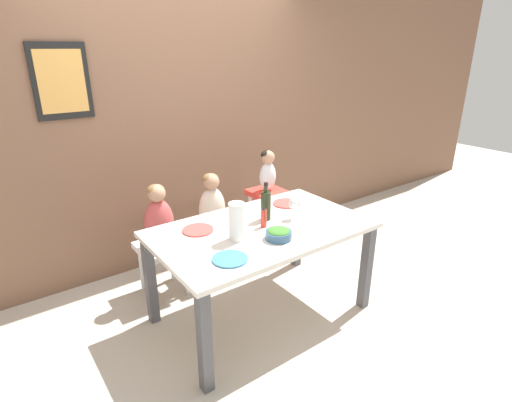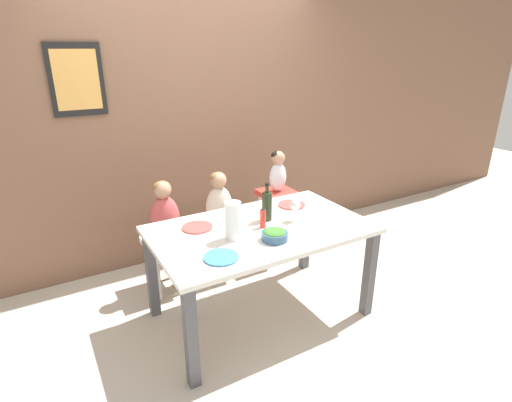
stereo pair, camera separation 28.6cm
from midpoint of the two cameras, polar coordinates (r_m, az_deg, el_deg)
The scene contains 17 objects.
ground_plane at distance 3.26m, azimuth -1.86°, elevation -15.69°, with size 14.00×14.00×0.00m, color #BCB2A3.
wall_back at distance 3.77m, azimuth -13.24°, elevation 11.39°, with size 10.00×0.09×2.70m.
dining_table at distance 2.92m, azimuth -2.01°, elevation -5.53°, with size 1.55×0.93×0.74m.
chair_far_left at distance 3.43m, azimuth -15.64°, elevation -7.22°, with size 0.37×0.38×0.45m.
chair_far_center at distance 3.60m, azimuth -8.46°, elevation -5.24°, with size 0.37×0.38×0.45m.
chair_right_highchair at distance 3.82m, azimuth -0.51°, elevation -0.79°, with size 0.32×0.32×0.69m.
person_child_left at distance 3.29m, azimuth -16.20°, elevation -2.16°, with size 0.24×0.17×0.52m.
person_child_center at distance 3.46m, azimuth -8.76°, elevation -0.36°, with size 0.24×0.17×0.52m.
person_baby_right at distance 3.70m, azimuth -0.54°, elevation 4.55°, with size 0.17×0.13×0.39m.
wine_bottle at distance 2.96m, azimuth -1.35°, elevation -0.61°, with size 0.08×0.08×0.29m.
paper_towel_roll at distance 2.66m, azimuth -5.84°, elevation -3.01°, with size 0.11×0.11×0.26m.
wine_glass_near at distance 2.97m, azimuth 2.67°, elevation -0.42°, with size 0.08×0.08×0.17m.
salad_bowl_large at distance 2.69m, azimuth 0.21°, elevation -4.77°, with size 0.18×0.18×0.08m.
dinner_plate_front_left at distance 2.47m, azimuth -7.10°, elevation -8.30°, with size 0.22×0.22×0.01m.
dinner_plate_back_left at distance 2.87m, azimuth -11.14°, elevation -4.14°, with size 0.22×0.22×0.01m.
dinner_plate_back_right at distance 3.29m, azimuth 1.89°, elevation -0.39°, with size 0.22×0.22×0.01m.
condiment_bottle_hot_sauce at distance 2.85m, azimuth -1.76°, elevation -2.41°, with size 0.04×0.04×0.16m.
Camera 1 is at (-1.57, -2.09, 1.95)m, focal length 28.00 mm.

